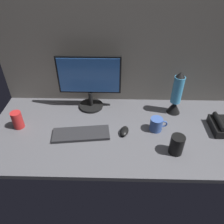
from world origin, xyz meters
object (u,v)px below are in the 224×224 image
(keyboard, at_px, (81,134))
(desk_phone, at_px, (224,126))
(mug_ceramic_blue, at_px, (156,124))
(mouse, at_px, (124,131))
(mug_black_travel, at_px, (177,145))
(lava_lamp, at_px, (176,96))
(monitor, at_px, (89,80))
(mug_red_plastic, at_px, (17,120))

(keyboard, xyz_separation_m, desk_phone, (0.95, 0.08, 0.02))
(mug_ceramic_blue, bearing_deg, desk_phone, 1.47)
(mouse, distance_m, mug_ceramic_blue, 0.22)
(mug_black_travel, height_order, desk_phone, mug_black_travel)
(mouse, xyz_separation_m, mug_black_travel, (0.30, -0.16, 0.05))
(mug_black_travel, relative_size, desk_phone, 0.65)
(keyboard, height_order, lava_lamp, lava_lamp)
(mug_ceramic_blue, xyz_separation_m, mug_black_travel, (0.09, -0.20, 0.02))
(monitor, xyz_separation_m, mug_ceramic_blue, (0.46, -0.26, -0.18))
(keyboard, distance_m, mouse, 0.28)
(mug_ceramic_blue, height_order, mug_black_travel, mug_black_travel)
(lava_lamp, bearing_deg, desk_phone, -32.63)
(monitor, height_order, lava_lamp, monitor)
(mouse, distance_m, mug_red_plastic, 0.72)
(mouse, relative_size, mug_black_travel, 0.77)
(mug_ceramic_blue, relative_size, mug_black_travel, 0.93)
(lava_lamp, xyz_separation_m, desk_phone, (0.30, -0.19, -0.11))
(mug_ceramic_blue, xyz_separation_m, desk_phone, (0.45, 0.01, -0.02))
(mug_ceramic_blue, bearing_deg, lava_lamp, 52.30)
(mug_black_travel, height_order, lava_lamp, lava_lamp)
(keyboard, xyz_separation_m, mug_black_travel, (0.59, -0.13, 0.05))
(mouse, xyz_separation_m, mug_red_plastic, (-0.72, 0.05, 0.04))
(mug_ceramic_blue, xyz_separation_m, mug_red_plastic, (-0.93, 0.01, 0.01))
(mug_black_travel, distance_m, lava_lamp, 0.41)
(monitor, height_order, keyboard, monitor)
(monitor, distance_m, desk_phone, 0.97)
(mug_red_plastic, relative_size, mug_black_travel, 0.98)
(lava_lamp, bearing_deg, mug_black_travel, -99.23)
(lava_lamp, bearing_deg, mouse, -146.92)
(keyboard, relative_size, mouse, 3.85)
(monitor, relative_size, keyboard, 1.21)
(mouse, bearing_deg, monitor, 143.17)
(mug_red_plastic, bearing_deg, mouse, -3.62)
(mug_black_travel, bearing_deg, keyboard, 167.34)
(monitor, height_order, mouse, monitor)
(keyboard, distance_m, desk_phone, 0.95)
(keyboard, height_order, mouse, mouse)
(monitor, xyz_separation_m, mug_red_plastic, (-0.47, -0.25, -0.17))
(mug_black_travel, bearing_deg, mug_red_plastic, 168.69)
(desk_phone, bearing_deg, mug_ceramic_blue, -178.53)
(keyboard, bearing_deg, monitor, 77.21)
(mug_black_travel, xyz_separation_m, desk_phone, (0.36, 0.21, -0.03))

